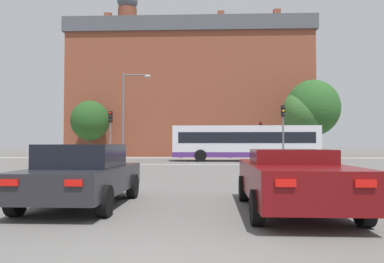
% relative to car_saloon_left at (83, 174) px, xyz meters
% --- Properties ---
extents(stop_line_strip, '(9.81, 0.30, 0.01)m').
position_rel_car_saloon_left_xyz_m(stop_line_strip, '(2.40, 17.73, -0.73)').
color(stop_line_strip, silver).
rests_on(stop_line_strip, ground_plane).
extents(far_pavement, '(70.90, 2.50, 0.01)m').
position_rel_car_saloon_left_xyz_m(far_pavement, '(2.40, 30.59, -0.73)').
color(far_pavement, '#A09B91').
rests_on(far_pavement, ground_plane).
extents(brick_civic_building, '(29.71, 15.36, 22.48)m').
position_rel_car_saloon_left_xyz_m(brick_civic_building, '(0.77, 41.49, 7.59)').
color(brick_civic_building, brown).
rests_on(brick_civic_building, ground_plane).
extents(car_saloon_left, '(2.06, 4.32, 1.44)m').
position_rel_car_saloon_left_xyz_m(car_saloon_left, '(0.00, 0.00, 0.00)').
color(car_saloon_left, '#232328').
rests_on(car_saloon_left, ground_plane).
extents(car_roadster_right, '(2.13, 4.73, 1.33)m').
position_rel_car_saloon_left_xyz_m(car_roadster_right, '(4.76, -0.52, -0.03)').
color(car_roadster_right, '#600C0F').
rests_on(car_roadster_right, ground_plane).
extents(bus_crossing_lead, '(12.23, 2.74, 2.99)m').
position_rel_car_saloon_left_xyz_m(bus_crossing_lead, '(6.18, 23.32, 0.87)').
color(bus_crossing_lead, silver).
rests_on(bus_crossing_lead, ground_plane).
extents(traffic_light_near_right, '(0.26, 0.31, 4.20)m').
position_rel_car_saloon_left_xyz_m(traffic_light_near_right, '(8.31, 17.90, 2.09)').
color(traffic_light_near_right, slate).
rests_on(traffic_light_near_right, ground_plane).
extents(traffic_light_far_right, '(0.26, 0.31, 3.77)m').
position_rel_car_saloon_left_xyz_m(traffic_light_far_right, '(8.51, 30.20, 1.82)').
color(traffic_light_far_right, slate).
rests_on(traffic_light_far_right, ground_plane).
extents(traffic_light_near_left, '(0.26, 0.31, 3.85)m').
position_rel_car_saloon_left_xyz_m(traffic_light_near_left, '(-4.09, 18.18, 1.87)').
color(traffic_light_near_left, slate).
rests_on(traffic_light_near_left, ground_plane).
extents(street_lamp_junction, '(2.28, 0.36, 7.10)m').
position_rel_car_saloon_left_xyz_m(street_lamp_junction, '(-3.33, 20.67, 3.63)').
color(street_lamp_junction, slate).
rests_on(street_lamp_junction, ground_plane).
extents(pedestrian_waiting, '(0.36, 0.45, 1.79)m').
position_rel_car_saloon_left_xyz_m(pedestrian_waiting, '(5.43, 30.79, 0.32)').
color(pedestrian_waiting, black).
rests_on(pedestrian_waiting, ground_plane).
extents(pedestrian_walking_east, '(0.45, 0.35, 1.72)m').
position_rel_car_saloon_left_xyz_m(pedestrian_walking_east, '(8.14, 29.80, 0.27)').
color(pedestrian_walking_east, '#333851').
rests_on(pedestrian_walking_east, ground_plane).
extents(pedestrian_walking_west, '(0.34, 0.45, 1.85)m').
position_rel_car_saloon_left_xyz_m(pedestrian_walking_west, '(0.28, 30.85, 0.37)').
color(pedestrian_walking_west, black).
rests_on(pedestrian_walking_west, ground_plane).
extents(tree_by_building, '(4.97, 4.97, 7.28)m').
position_rel_car_saloon_left_xyz_m(tree_by_building, '(13.15, 29.90, 3.93)').
color(tree_by_building, '#4C3823').
rests_on(tree_by_building, ground_plane).
extents(tree_kerbside, '(5.46, 5.46, 8.04)m').
position_rel_car_saloon_left_xyz_m(tree_kerbside, '(13.77, 29.93, 4.43)').
color(tree_kerbside, '#4C3823').
rests_on(tree_kerbside, ground_plane).
extents(tree_distant, '(4.19, 4.19, 6.24)m').
position_rel_car_saloon_left_xyz_m(tree_distant, '(-9.93, 31.93, 3.29)').
color(tree_distant, '#4C3823').
rests_on(tree_distant, ground_plane).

